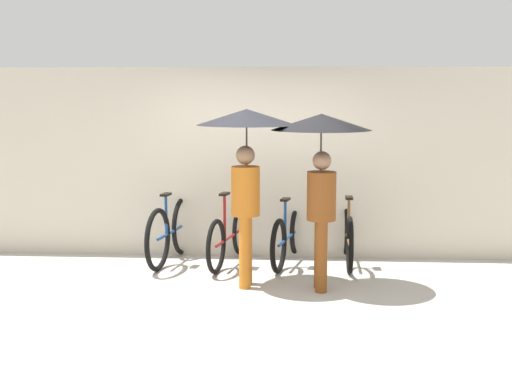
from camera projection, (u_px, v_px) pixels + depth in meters
ground_plane at (251, 293)px, 7.81m from camera, size 30.00×30.00×0.00m
back_wall at (261, 163)px, 9.42m from camera, size 10.27×0.12×2.50m
parked_bicycle_0 at (171, 231)px, 9.18m from camera, size 0.47×1.72×0.98m
parked_bicycle_1 at (229, 236)px, 9.12m from camera, size 0.52×1.73×1.06m
parked_bicycle_2 at (288, 236)px, 9.12m from camera, size 0.53×1.69×0.97m
parked_bicycle_3 at (348, 235)px, 9.09m from camera, size 0.44×1.70×1.06m
pedestrian_leading at (246, 142)px, 7.95m from camera, size 1.13×1.13×2.00m
pedestrian_center at (321, 147)px, 7.81m from camera, size 1.11×1.11×1.95m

